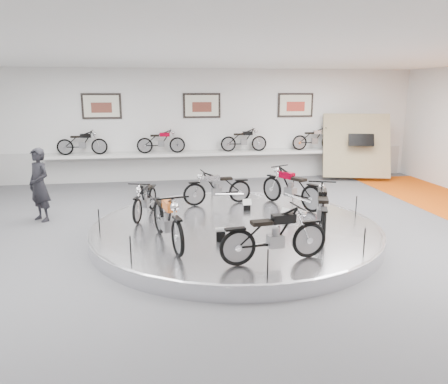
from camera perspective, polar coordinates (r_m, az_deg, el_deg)
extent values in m
plane|color=#4F4F52|center=(9.65, 1.81, -6.45)|extent=(16.00, 16.00, 0.00)
plane|color=white|center=(9.12, 2.00, 17.94)|extent=(16.00, 16.00, 0.00)
plane|color=silver|center=(16.07, -2.90, 8.71)|extent=(16.00, 0.00, 16.00)
cube|color=#BCBCBA|center=(16.22, -2.83, 3.60)|extent=(15.68, 0.04, 1.10)
cylinder|color=silver|center=(9.88, 1.49, -5.06)|extent=(6.40, 6.40, 0.30)
torus|color=#B2B2BA|center=(9.84, 1.49, -4.40)|extent=(6.40, 6.40, 0.10)
cube|color=silver|center=(15.88, -2.74, 5.03)|extent=(11.00, 0.55, 0.10)
cube|color=beige|center=(15.99, -15.71, 10.74)|extent=(1.35, 0.06, 0.88)
cube|color=beige|center=(15.99, -2.91, 11.20)|extent=(1.35, 0.06, 0.88)
cube|color=beige|center=(16.73, 9.32, 11.14)|extent=(1.35, 0.06, 0.88)
cube|color=tan|center=(16.84, 16.90, 5.80)|extent=(2.56, 1.52, 2.30)
imported|color=black|center=(11.87, -22.97, 0.87)|extent=(0.80, 0.79, 1.85)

